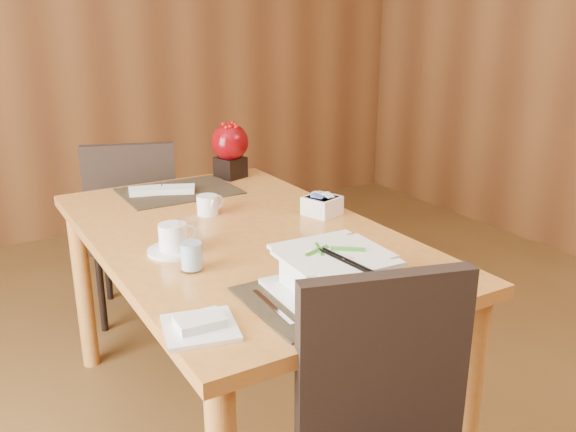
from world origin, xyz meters
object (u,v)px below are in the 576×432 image
sugar_caddy (322,206)px  bread_plate (200,328)px  dining_table (240,259)px  soup_setting (334,274)px  creamer_jug (207,205)px  coffee_cup (173,240)px  water_glass (191,245)px  far_chair (135,221)px  berry_decor (230,147)px

sugar_caddy → bread_plate: size_ratio=0.68×
dining_table → sugar_caddy: 0.36m
soup_setting → creamer_jug: soup_setting is taller
dining_table → coffee_cup: bearing=-166.3°
dining_table → sugar_caddy: sugar_caddy is taller
coffee_cup → dining_table: bearing=13.7°
water_glass → far_chair: (0.19, 1.20, -0.32)m
dining_table → sugar_caddy: (0.34, 0.01, 0.13)m
sugar_caddy → far_chair: (-0.41, 0.97, -0.28)m
berry_decor → bread_plate: (-0.65, -1.20, -0.13)m
coffee_cup → sugar_caddy: size_ratio=1.42×
creamer_jug → far_chair: far_chair is taller
bread_plate → far_chair: 1.58m
sugar_caddy → berry_decor: (-0.06, 0.64, 0.10)m
water_glass → berry_decor: size_ratio=0.64×
soup_setting → coffee_cup: soup_setting is taller
creamer_jug → bread_plate: bearing=-122.7°
creamer_jug → bread_plate: creamer_jug is taller
berry_decor → coffee_cup: bearing=-126.7°
water_glass → berry_decor: (0.54, 0.87, 0.06)m
water_glass → bread_plate: size_ratio=0.93×
water_glass → creamer_jug: size_ratio=1.56×
coffee_cup → soup_setting: bearing=-63.1°
dining_table → coffee_cup: 0.29m
dining_table → creamer_jug: bearing=94.5°
water_glass → berry_decor: bearing=58.4°
water_glass → creamer_jug: water_glass is taller
soup_setting → sugar_caddy: (0.34, 0.56, -0.02)m
coffee_cup → bread_plate: (-0.12, -0.49, -0.03)m
water_glass → sugar_caddy: (0.59, 0.23, -0.04)m
dining_table → bread_plate: size_ratio=9.16×
berry_decor → far_chair: 0.61m
coffee_cup → bread_plate: coffee_cup is taller
coffee_cup → water_glass: bearing=-91.2°
soup_setting → berry_decor: berry_decor is taller
bread_plate → sugar_caddy: bearing=38.4°
dining_table → berry_decor: 0.75m
sugar_caddy → bread_plate: (-0.71, -0.56, -0.03)m
berry_decor → far_chair: size_ratio=0.27×
far_chair → water_glass: bearing=100.4°
creamer_jug → berry_decor: bearing=47.4°
sugar_caddy → berry_decor: 0.65m
dining_table → berry_decor: size_ratio=6.27×
water_glass → bread_plate: bearing=-109.2°
creamer_jug → far_chair: bearing=85.9°
dining_table → coffee_cup: size_ratio=9.49×
dining_table → bread_plate: (-0.37, -0.55, 0.10)m
creamer_jug → berry_decor: 0.53m
creamer_jug → bread_plate: size_ratio=0.60×
dining_table → far_chair: size_ratio=1.67×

